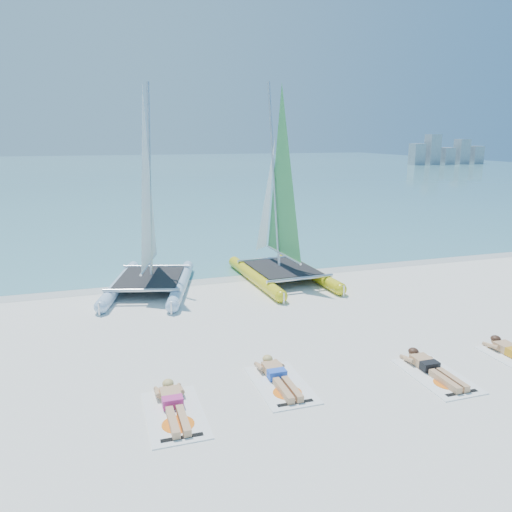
{
  "coord_description": "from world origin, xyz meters",
  "views": [
    {
      "loc": [
        -3.64,
        -10.74,
        4.8
      ],
      "look_at": [
        0.2,
        1.2,
        1.76
      ],
      "focal_mm": 35.0,
      "sensor_mm": 36.0,
      "label": 1
    }
  ],
  "objects_px": {
    "sunbather_a": "(173,403)",
    "towel_a": "(175,414)",
    "catamaran_yellow": "(277,216)",
    "towel_c": "(436,376)",
    "towel_b": "(281,385)",
    "catamaran_blue": "(148,228)",
    "sunbather_b": "(278,375)",
    "sunbather_c": "(431,367)"
  },
  "relations": [
    {
      "from": "catamaran_blue",
      "to": "catamaran_yellow",
      "type": "distance_m",
      "value": 4.36
    },
    {
      "from": "catamaran_blue",
      "to": "towel_a",
      "type": "relative_size",
      "value": 3.61
    },
    {
      "from": "sunbather_b",
      "to": "sunbather_c",
      "type": "bearing_deg",
      "value": -11.23
    },
    {
      "from": "towel_a",
      "to": "sunbather_a",
      "type": "xyz_separation_m",
      "value": [
        0.0,
        0.19,
        0.11
      ]
    },
    {
      "from": "towel_a",
      "to": "sunbather_c",
      "type": "height_order",
      "value": "sunbather_c"
    },
    {
      "from": "catamaran_yellow",
      "to": "sunbather_a",
      "type": "distance_m",
      "value": 9.27
    },
    {
      "from": "sunbather_c",
      "to": "towel_c",
      "type": "bearing_deg",
      "value": -90.0
    },
    {
      "from": "towel_b",
      "to": "sunbather_c",
      "type": "bearing_deg",
      "value": -7.85
    },
    {
      "from": "towel_c",
      "to": "catamaran_yellow",
      "type": "bearing_deg",
      "value": 93.89
    },
    {
      "from": "towel_c",
      "to": "sunbather_c",
      "type": "xyz_separation_m",
      "value": [
        0.0,
        0.19,
        0.11
      ]
    },
    {
      "from": "catamaran_yellow",
      "to": "sunbather_a",
      "type": "height_order",
      "value": "catamaran_yellow"
    },
    {
      "from": "towel_c",
      "to": "towel_b",
      "type": "bearing_deg",
      "value": 168.77
    },
    {
      "from": "towel_a",
      "to": "towel_b",
      "type": "xyz_separation_m",
      "value": [
        2.16,
        0.44,
        0.0
      ]
    },
    {
      "from": "catamaran_yellow",
      "to": "sunbather_c",
      "type": "distance_m",
      "value": 8.14
    },
    {
      "from": "sunbather_a",
      "to": "sunbather_b",
      "type": "xyz_separation_m",
      "value": [
        2.16,
        0.44,
        0.0
      ]
    },
    {
      "from": "catamaran_blue",
      "to": "sunbather_c",
      "type": "xyz_separation_m",
      "value": [
        4.9,
        -7.68,
        -1.88
      ]
    },
    {
      "from": "catamaran_yellow",
      "to": "towel_c",
      "type": "relative_size",
      "value": 3.67
    },
    {
      "from": "catamaran_blue",
      "to": "towel_a",
      "type": "bearing_deg",
      "value": -77.19
    },
    {
      "from": "sunbather_a",
      "to": "sunbather_b",
      "type": "distance_m",
      "value": 2.21
    },
    {
      "from": "catamaran_yellow",
      "to": "towel_b",
      "type": "height_order",
      "value": "catamaran_yellow"
    },
    {
      "from": "towel_a",
      "to": "sunbather_c",
      "type": "bearing_deg",
      "value": 0.02
    },
    {
      "from": "towel_a",
      "to": "towel_c",
      "type": "bearing_deg",
      "value": -2.04
    },
    {
      "from": "catamaran_blue",
      "to": "sunbather_a",
      "type": "height_order",
      "value": "catamaran_blue"
    },
    {
      "from": "catamaran_blue",
      "to": "sunbather_c",
      "type": "bearing_deg",
      "value": -41.49
    },
    {
      "from": "towel_b",
      "to": "towel_c",
      "type": "distance_m",
      "value": 3.23
    },
    {
      "from": "catamaran_yellow",
      "to": "towel_c",
      "type": "bearing_deg",
      "value": -89.02
    },
    {
      "from": "sunbather_a",
      "to": "towel_b",
      "type": "bearing_deg",
      "value": 6.49
    },
    {
      "from": "sunbather_a",
      "to": "sunbather_c",
      "type": "bearing_deg",
      "value": -2.04
    },
    {
      "from": "catamaran_blue",
      "to": "sunbather_a",
      "type": "relative_size",
      "value": 3.87
    },
    {
      "from": "towel_c",
      "to": "sunbather_c",
      "type": "distance_m",
      "value": 0.22
    },
    {
      "from": "catamaran_blue",
      "to": "towel_c",
      "type": "bearing_deg",
      "value": -42.13
    },
    {
      "from": "towel_a",
      "to": "towel_b",
      "type": "relative_size",
      "value": 1.0
    },
    {
      "from": "towel_c",
      "to": "towel_a",
      "type": "bearing_deg",
      "value": 177.96
    },
    {
      "from": "towel_b",
      "to": "sunbather_b",
      "type": "bearing_deg",
      "value": 90.0
    },
    {
      "from": "towel_c",
      "to": "sunbather_c",
      "type": "bearing_deg",
      "value": 90.0
    },
    {
      "from": "towel_c",
      "to": "sunbather_c",
      "type": "relative_size",
      "value": 1.07
    },
    {
      "from": "catamaran_yellow",
      "to": "towel_c",
      "type": "height_order",
      "value": "catamaran_yellow"
    },
    {
      "from": "towel_a",
      "to": "sunbather_a",
      "type": "relative_size",
      "value": 1.07
    },
    {
      "from": "towel_a",
      "to": "sunbather_c",
      "type": "distance_m",
      "value": 5.33
    },
    {
      "from": "catamaran_blue",
      "to": "sunbather_b",
      "type": "distance_m",
      "value": 7.51
    },
    {
      "from": "towel_a",
      "to": "sunbather_b",
      "type": "distance_m",
      "value": 2.26
    },
    {
      "from": "sunbather_a",
      "to": "towel_a",
      "type": "bearing_deg",
      "value": -90.0
    }
  ]
}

